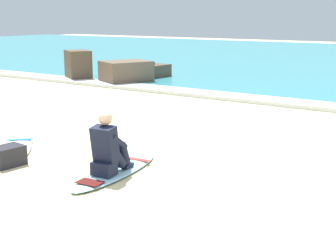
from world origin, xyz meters
TOP-DOWN VIEW (x-y plane):
  - ground_plane at (0.00, 0.00)m, footprint 80.00×80.00m
  - breaking_foam at (0.00, 7.76)m, footprint 80.00×0.90m
  - surfboard_main at (-0.28, 0.71)m, footprint 0.74×2.13m
  - surfer_seated at (-0.26, 0.52)m, footprint 0.43×0.74m
  - surfboard_spare_near at (-2.56, 0.66)m, footprint 1.74×1.80m
  - rock_outcrop_distant at (-6.91, 8.97)m, footprint 3.52×3.16m
  - beach_bag at (-1.98, 0.05)m, footprint 0.41×0.52m

SIDE VIEW (x-z plane):
  - ground_plane at x=0.00m, z-range 0.00..0.00m
  - surfboard_main at x=-0.28m, z-range 0.00..0.07m
  - surfboard_spare_near at x=-2.56m, z-range 0.00..0.07m
  - breaking_foam at x=0.00m, z-range 0.00..0.11m
  - beach_bag at x=-1.98m, z-range 0.00..0.32m
  - rock_outcrop_distant at x=-6.91m, z-range -0.17..0.93m
  - surfer_seated at x=-0.26m, z-range -0.04..0.91m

